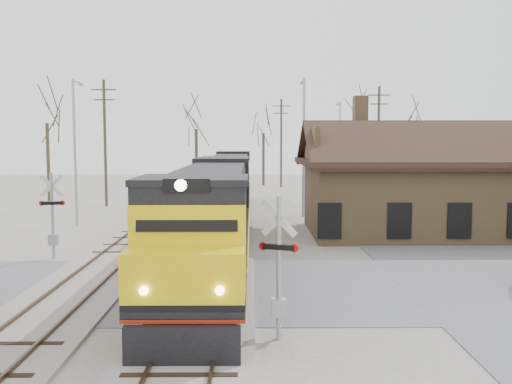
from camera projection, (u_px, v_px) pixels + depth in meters
ground at (207, 288)px, 20.52m from camera, size 140.00×140.00×0.00m
road at (207, 287)px, 20.52m from camera, size 60.00×9.00×0.03m
track_main at (226, 225)px, 35.46m from camera, size 3.40×90.00×0.24m
track_siding at (153, 225)px, 35.42m from camera, size 3.40×90.00×0.24m
depot at (434, 192)px, 32.36m from camera, size 15.20×9.31×7.90m
locomotive_lead at (210, 218)px, 22.12m from camera, size 2.93×19.61×4.35m
locomotive_trailing at (230, 182)px, 41.93m from camera, size 2.93×19.61×4.12m
crossbuck_near at (279, 272)px, 15.02m from camera, size 1.05×0.46×3.83m
crossbuck_far at (53, 218)px, 25.36m from camera, size 1.09×0.33×3.87m
streetlight_a at (75, 144)px, 35.31m from camera, size 0.25×2.04×9.07m
streetlight_b at (304, 140)px, 39.42m from camera, size 0.25×2.04×9.59m
streetlight_c at (339, 144)px, 53.92m from camera, size 0.25×2.04×8.97m
utility_pole_a at (105, 141)px, 45.85m from camera, size 2.00×0.24×10.16m
utility_pole_b at (281, 141)px, 64.65m from camera, size 2.00×0.24×10.01m
utility_pole_c at (378, 140)px, 51.85m from camera, size 2.00×0.24×10.21m
tree_a at (47, 110)px, 49.46m from camera, size 4.56×4.56×11.16m
tree_b at (196, 118)px, 56.38m from camera, size 4.31×4.31×10.56m
tree_c at (263, 125)px, 67.31m from camera, size 4.14×4.14×10.13m
tree_d at (358, 112)px, 62.25m from camera, size 4.85×4.85×11.89m
tree_e at (411, 122)px, 60.33m from camera, size 4.17×4.17×10.21m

